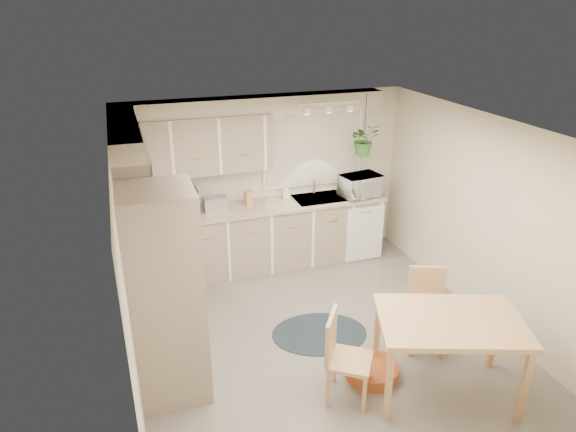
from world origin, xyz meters
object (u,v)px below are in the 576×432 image
(dining_table, at_px, (446,356))
(pet_bed, at_px, (372,370))
(microwave, at_px, (361,183))
(braided_rug, at_px, (319,333))
(chair_left, at_px, (350,358))
(chair_back, at_px, (427,312))

(dining_table, bearing_deg, pet_bed, 143.08)
(dining_table, height_order, microwave, microwave)
(pet_bed, distance_m, microwave, 2.93)
(braided_rug, distance_m, pet_bed, 0.86)
(chair_left, bearing_deg, chair_back, 145.75)
(dining_table, bearing_deg, microwave, 80.54)
(chair_left, xyz_separation_m, microwave, (1.39, 2.71, 0.69))
(dining_table, distance_m, pet_bed, 0.77)
(chair_back, distance_m, microwave, 2.39)
(pet_bed, bearing_deg, microwave, 67.60)
(braided_rug, height_order, microwave, microwave)
(dining_table, height_order, pet_bed, dining_table)
(chair_left, relative_size, pet_bed, 1.62)
(chair_left, relative_size, microwave, 1.58)
(dining_table, relative_size, microwave, 2.34)
(dining_table, bearing_deg, braided_rug, 122.54)
(chair_back, bearing_deg, braided_rug, -7.64)
(dining_table, xyz_separation_m, braided_rug, (-0.79, 1.24, -0.41))
(braided_rug, xyz_separation_m, pet_bed, (0.24, -0.83, 0.06))
(dining_table, xyz_separation_m, chair_back, (0.22, 0.67, 0.03))
(pet_bed, bearing_deg, braided_rug, 106.26)
(braided_rug, bearing_deg, dining_table, -57.46)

